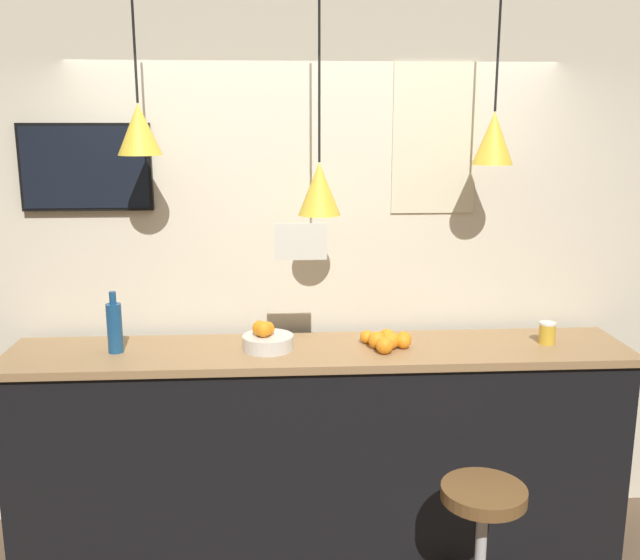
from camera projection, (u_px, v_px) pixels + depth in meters
name	position (u px, v px, depth m)	size (l,w,h in m)	color
back_wall	(315.00, 263.00, 3.85)	(8.00, 0.06, 2.90)	beige
service_counter	(320.00, 449.00, 3.68)	(3.10, 0.55, 1.09)	black
bar_stool	(482.00, 532.00, 3.13)	(0.42, 0.42, 0.65)	#B7B7BC
fruit_bowl	(267.00, 339.00, 3.53)	(0.25, 0.25, 0.15)	beige
orange_pile	(388.00, 340.00, 3.56)	(0.25, 0.26, 0.09)	orange
juice_bottle	(115.00, 327.00, 3.47)	(0.07, 0.07, 0.31)	navy
spread_jar	(547.00, 333.00, 3.62)	(0.08, 0.08, 0.11)	gold
pendant_lamp_left	(139.00, 129.00, 3.32)	(0.21, 0.21, 0.76)	black
pendant_lamp_middle	(319.00, 188.00, 3.43)	(0.21, 0.21, 1.05)	black
pendant_lamp_right	(494.00, 138.00, 3.43)	(0.20, 0.20, 0.81)	black
mounted_tv	(86.00, 167.00, 3.61)	(0.66, 0.04, 0.44)	black
hanging_menu_board	(301.00, 242.00, 3.23)	(0.24, 0.01, 0.17)	silver
wall_poster	(435.00, 139.00, 3.71)	(0.44, 0.01, 0.78)	beige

